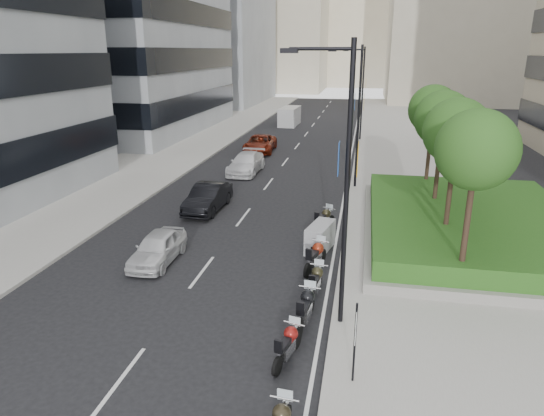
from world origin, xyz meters
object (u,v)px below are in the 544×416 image
(lamp_post_1, at_px, (356,110))
(motorcycle_3, at_px, (316,281))
(delivery_van, at_px, (289,117))
(parking_sign, at_px, (355,339))
(motorcycle_1, at_px, (288,344))
(car_c, at_px, (246,163))
(motorcycle_6, at_px, (324,219))
(car_b, at_px, (208,198))
(car_d, at_px, (260,144))
(lamp_post_2, at_px, (361,89))
(motorcycle_4, at_px, (316,256))
(motorcycle_2, at_px, (306,308))
(lamp_post_0, at_px, (342,176))
(motorcycle_5, at_px, (320,237))
(car_a, at_px, (158,248))

(lamp_post_1, relative_size, motorcycle_3, 4.43)
(delivery_van, bearing_deg, motorcycle_3, -77.52)
(parking_sign, relative_size, motorcycle_1, 1.28)
(parking_sign, bearing_deg, car_c, 110.53)
(motorcycle_6, height_order, car_b, car_b)
(car_d, bearing_deg, lamp_post_2, 38.10)
(motorcycle_4, height_order, car_b, car_b)
(lamp_post_1, relative_size, car_d, 1.68)
(car_c, bearing_deg, motorcycle_2, -69.43)
(motorcycle_3, xyz_separation_m, car_c, (-7.01, 17.81, 0.19))
(motorcycle_3, relative_size, car_c, 0.40)
(lamp_post_0, relative_size, motorcycle_1, 4.60)
(motorcycle_3, distance_m, motorcycle_5, 4.23)
(motorcycle_3, distance_m, car_d, 26.77)
(car_d, bearing_deg, car_c, -88.08)
(motorcycle_6, bearing_deg, car_d, 45.76)
(lamp_post_2, relative_size, car_b, 1.99)
(lamp_post_2, distance_m, motorcycle_4, 31.25)
(lamp_post_0, bearing_deg, motorcycle_3, 113.75)
(lamp_post_0, xyz_separation_m, delivery_van, (-8.45, 44.00, -4.07))
(lamp_post_1, bearing_deg, lamp_post_2, 90.00)
(motorcycle_2, relative_size, motorcycle_4, 1.03)
(motorcycle_3, bearing_deg, car_a, 82.86)
(lamp_post_2, relative_size, motorcycle_3, 4.43)
(motorcycle_1, distance_m, motorcycle_5, 8.41)
(motorcycle_3, height_order, motorcycle_5, motorcycle_5)
(motorcycle_6, height_order, car_a, car_a)
(motorcycle_6, bearing_deg, lamp_post_0, -148.07)
(motorcycle_2, relative_size, car_c, 0.44)
(motorcycle_6, relative_size, car_c, 0.39)
(lamp_post_2, height_order, motorcycle_3, lamp_post_2)
(motorcycle_2, relative_size, delivery_van, 0.44)
(motorcycle_6, xyz_separation_m, car_c, (-6.70, 10.95, 0.17))
(lamp_post_0, distance_m, car_a, 9.65)
(lamp_post_0, distance_m, lamp_post_2, 35.00)
(lamp_post_2, bearing_deg, motorcycle_5, -92.20)
(parking_sign, bearing_deg, car_b, 121.85)
(lamp_post_0, bearing_deg, car_d, 107.15)
(motorcycle_4, relative_size, motorcycle_6, 1.12)
(lamp_post_2, bearing_deg, motorcycle_3, -91.49)
(parking_sign, distance_m, motorcycle_1, 2.25)
(motorcycle_4, bearing_deg, lamp_post_0, -149.27)
(motorcycle_3, relative_size, motorcycle_5, 0.93)
(lamp_post_1, relative_size, car_b, 1.99)
(car_b, distance_m, car_d, 16.85)
(lamp_post_0, xyz_separation_m, motorcycle_4, (-1.09, 4.09, -4.47))
(lamp_post_0, distance_m, motorcycle_6, 9.98)
(car_c, bearing_deg, motorcycle_1, -71.75)
(lamp_post_1, relative_size, motorcycle_6, 4.60)
(lamp_post_2, distance_m, car_b, 25.85)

